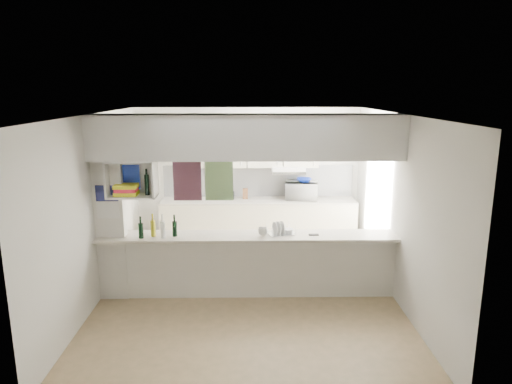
{
  "coord_description": "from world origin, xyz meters",
  "views": [
    {
      "loc": [
        0.03,
        -6.13,
        2.92
      ],
      "look_at": [
        0.13,
        0.5,
        1.43
      ],
      "focal_mm": 32.0,
      "sensor_mm": 36.0,
      "label": 1
    }
  ],
  "objects_px": {
    "bowl": "(304,180)",
    "wine_bottles": "(158,229)",
    "dish_rack": "(281,229)",
    "microwave": "(302,191)"
  },
  "relations": [
    {
      "from": "dish_rack",
      "to": "microwave",
      "type": "bearing_deg",
      "value": 57.44
    },
    {
      "from": "bowl",
      "to": "dish_rack",
      "type": "bearing_deg",
      "value": -105.29
    },
    {
      "from": "bowl",
      "to": "dish_rack",
      "type": "distance_m",
      "value": 2.18
    },
    {
      "from": "bowl",
      "to": "wine_bottles",
      "type": "bearing_deg",
      "value": -135.99
    },
    {
      "from": "microwave",
      "to": "wine_bottles",
      "type": "distance_m",
      "value": 3.14
    },
    {
      "from": "bowl",
      "to": "dish_rack",
      "type": "relative_size",
      "value": 0.64
    },
    {
      "from": "bowl",
      "to": "wine_bottles",
      "type": "distance_m",
      "value": 3.18
    },
    {
      "from": "bowl",
      "to": "wine_bottles",
      "type": "xyz_separation_m",
      "value": [
        -2.28,
        -2.2,
        -0.24
      ]
    },
    {
      "from": "bowl",
      "to": "dish_rack",
      "type": "height_order",
      "value": "bowl"
    },
    {
      "from": "microwave",
      "to": "bowl",
      "type": "height_order",
      "value": "bowl"
    }
  ]
}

